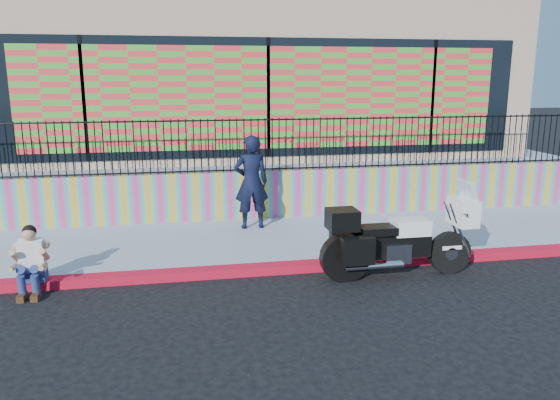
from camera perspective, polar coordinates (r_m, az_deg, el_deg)
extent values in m
plane|color=black|center=(9.76, 2.86, -7.35)|extent=(90.00, 90.00, 0.00)
cube|color=red|center=(9.74, 2.87, -6.93)|extent=(16.00, 0.30, 0.15)
cube|color=#9096AD|center=(11.27, 0.91, -4.15)|extent=(16.00, 3.00, 0.15)
cube|color=#DE3A7E|center=(12.63, -0.53, 0.65)|extent=(16.00, 0.20, 1.10)
cube|color=#9096AD|center=(17.61, -3.46, 3.84)|extent=(16.00, 10.00, 1.25)
cube|color=tan|center=(17.19, -3.49, 12.41)|extent=(14.00, 8.00, 4.00)
cube|color=black|center=(13.23, -1.23, 10.59)|extent=(12.60, 0.04, 2.80)
cube|color=#F13537|center=(13.20, -1.21, 10.58)|extent=(11.48, 0.02, 2.40)
cylinder|color=black|center=(9.96, 17.29, -5.27)|extent=(0.74, 0.16, 0.74)
cylinder|color=black|center=(9.25, 6.75, -6.16)|extent=(0.74, 0.16, 0.74)
cube|color=black|center=(9.51, 12.27, -4.64)|extent=(1.06, 0.31, 0.38)
cube|color=silver|center=(9.52, 11.93, -5.30)|extent=(0.45, 0.38, 0.34)
cube|color=white|center=(9.50, 13.48, -2.75)|extent=(0.61, 0.36, 0.27)
cube|color=black|center=(9.28, 10.13, -3.10)|extent=(0.61, 0.38, 0.13)
cube|color=white|center=(9.87, 18.60, -1.15)|extent=(0.34, 0.58, 0.47)
cube|color=silver|center=(9.81, 18.97, 0.89)|extent=(0.20, 0.51, 0.38)
cube|color=black|center=(9.03, 6.53, -2.03)|extent=(0.49, 0.47, 0.34)
cube|color=black|center=(8.90, 8.13, -5.29)|extent=(0.54, 0.20, 0.45)
cube|color=black|center=(9.51, 6.84, -4.07)|extent=(0.54, 0.20, 0.45)
cube|color=white|center=(9.93, 17.33, -4.65)|extent=(0.36, 0.18, 0.07)
imported|color=black|center=(11.65, -3.01, 1.87)|extent=(0.75, 0.50, 2.01)
cube|color=navy|center=(9.69, -24.25, -7.17)|extent=(0.36, 0.28, 0.18)
cube|color=white|center=(9.54, -24.50, -5.27)|extent=(0.38, 0.27, 0.54)
sphere|color=tan|center=(9.41, -24.76, -3.26)|extent=(0.21, 0.21, 0.21)
cube|color=#472814|center=(9.38, -25.36, -9.17)|extent=(0.11, 0.26, 0.10)
cube|color=#472814|center=(9.33, -24.16, -9.17)|extent=(0.11, 0.26, 0.10)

